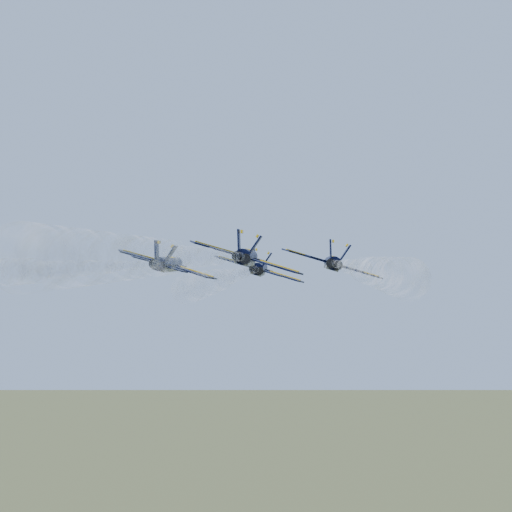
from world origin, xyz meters
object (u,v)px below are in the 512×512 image
(jet_lead, at_px, (260,269))
(jet_slot, at_px, (247,257))
(jet_left, at_px, (168,264))
(jet_right, at_px, (332,263))

(jet_lead, height_order, jet_slot, same)
(jet_lead, bearing_deg, jet_left, -133.88)
(jet_left, relative_size, jet_slot, 1.00)
(jet_right, height_order, jet_slot, same)
(jet_right, distance_m, jet_slot, 14.88)
(jet_lead, xyz_separation_m, jet_slot, (5.07, -22.12, 0.00))
(jet_left, xyz_separation_m, jet_right, (19.53, 4.59, 0.00))
(jet_lead, height_order, jet_right, same)
(jet_slot, bearing_deg, jet_lead, 89.02)
(jet_slot, bearing_deg, jet_right, 49.30)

